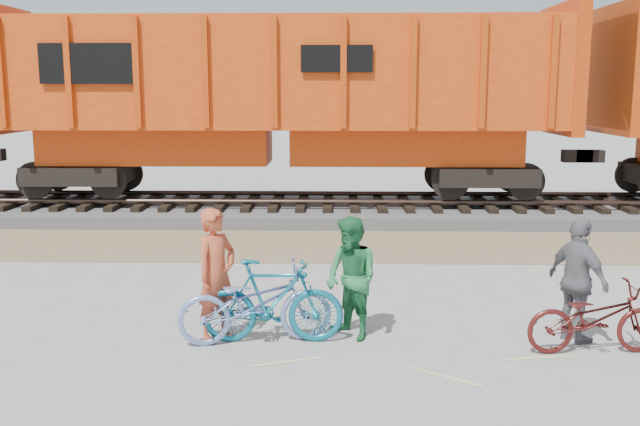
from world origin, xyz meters
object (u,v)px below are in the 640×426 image
at_px(bicycle_blue, 255,303).
at_px(bicycle_maroon, 595,318).
at_px(person_man, 351,278).
at_px(person_woman, 578,280).
at_px(hopper_car_center, 280,96).
at_px(bicycle_teal, 272,301).
at_px(person_solo, 216,275).

bearing_deg(bicycle_blue, bicycle_maroon, -105.98).
bearing_deg(person_man, person_woman, 49.08).
bearing_deg(hopper_car_center, bicycle_blue, -87.54).
xyz_separation_m(hopper_car_center, person_man, (1.61, -8.92, -2.22)).
distance_m(bicycle_teal, bicycle_maroon, 3.96).
distance_m(hopper_car_center, bicycle_teal, 9.47).
xyz_separation_m(person_solo, person_man, (1.71, 0.11, -0.06)).
height_order(bicycle_maroon, person_woman, person_woman).
relative_size(hopper_car_center, bicycle_blue, 7.20).
bearing_deg(hopper_car_center, person_man, -79.79).
bearing_deg(bicycle_maroon, bicycle_blue, 82.32).
relative_size(person_man, person_woman, 0.98).
relative_size(bicycle_teal, person_man, 1.14).
height_order(bicycle_blue, person_solo, person_solo).
distance_m(hopper_car_center, bicycle_blue, 9.47).
bearing_deg(hopper_car_center, bicycle_maroon, -64.14).
xyz_separation_m(bicycle_blue, person_man, (1.21, 0.21, 0.28)).
distance_m(person_man, person_woman, 2.85).
xyz_separation_m(hopper_car_center, bicycle_teal, (0.61, -9.12, -2.47)).
height_order(bicycle_teal, person_solo, person_solo).
height_order(bicycle_blue, bicycle_maroon, bicycle_blue).
relative_size(person_solo, person_man, 1.08).
distance_m(hopper_car_center, person_man, 9.33).
bearing_deg(bicycle_teal, bicycle_maroon, -95.74).
bearing_deg(bicycle_blue, hopper_car_center, -9.84).
bearing_deg(bicycle_blue, bicycle_teal, -100.04).
bearing_deg(person_woman, person_man, 61.41).
height_order(person_solo, person_woman, person_solo).
bearing_deg(bicycle_teal, person_solo, 80.96).
bearing_deg(bicycle_teal, hopper_car_center, 2.07).
height_order(hopper_car_center, bicycle_teal, hopper_car_center).
relative_size(bicycle_blue, person_man, 1.23).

